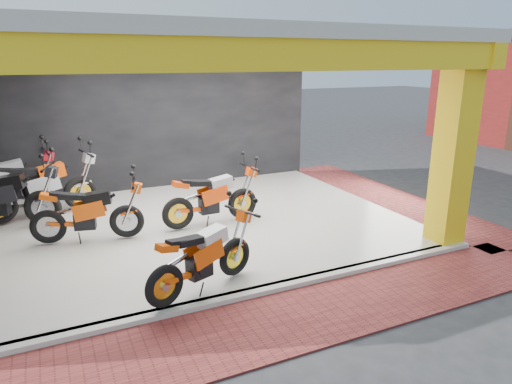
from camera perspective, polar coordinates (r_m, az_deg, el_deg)
ground at (r=7.56m, az=-2.36°, el=-9.19°), size 80.00×80.00×0.00m
showroom_floor at (r=9.28m, az=-7.17°, el=-4.04°), size 8.00×6.00×0.10m
showroom_ceiling at (r=8.72m, az=-8.02°, el=18.42°), size 8.40×6.40×0.20m
back_wall at (r=11.80m, az=-12.21°, el=8.59°), size 8.20×0.20×3.50m
corner_column at (r=8.58m, az=23.48°, el=4.86°), size 0.50×0.50×3.50m
header_beam_front at (r=5.92m, az=1.18°, el=16.76°), size 8.40×0.30×0.40m
header_beam_right at (r=10.62m, az=13.99°, el=16.07°), size 0.30×6.40×0.40m
floor_kerb at (r=6.71m, az=1.09°, el=-12.20°), size 8.00×0.20×0.10m
paver_front at (r=6.13m, az=4.43°, el=-15.60°), size 9.00×1.40×0.03m
paver_right at (r=11.60m, az=15.98°, el=-0.59°), size 1.40×7.00×0.03m
moto_hero at (r=6.77m, az=-2.71°, el=-5.88°), size 2.08×1.39×1.19m
moto_row_a at (r=9.18m, az=-1.75°, el=0.41°), size 2.14×0.89×1.28m
moto_row_b at (r=8.50m, az=-15.99°, el=-1.64°), size 2.17×1.19×1.26m
moto_row_c at (r=10.41m, az=-21.26°, el=1.77°), size 2.56×1.39×1.48m
moto_row_d at (r=9.68m, az=-25.32°, el=0.13°), size 2.51×1.51×1.44m
moto_row_e at (r=11.10m, az=-25.54°, el=2.07°), size 2.49×1.18×1.46m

